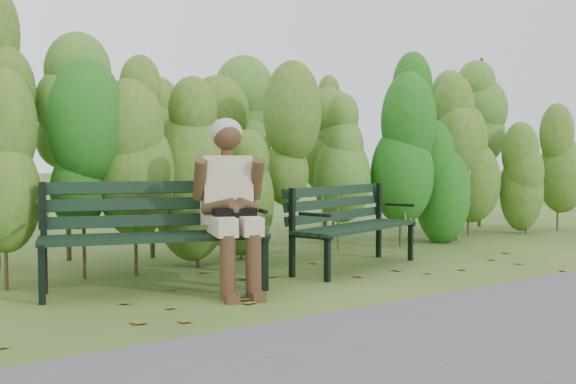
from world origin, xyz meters
TOP-DOWN VIEW (x-y plane):
  - ground at (0.00, 0.00)m, footprint 80.00×80.00m
  - footpath at (0.00, -2.20)m, footprint 60.00×2.50m
  - hedge_band at (0.00, 1.86)m, footprint 11.04×1.67m
  - leaf_litter at (-0.59, -0.24)m, footprint 5.34×2.19m
  - bench_left at (-1.17, 0.53)m, footprint 1.82×1.06m
  - bench_right at (0.80, 0.48)m, footprint 1.64×0.94m
  - seated_woman at (-0.68, 0.18)m, footprint 0.62×0.88m

SIDE VIEW (x-z plane):
  - ground at x=0.00m, z-range 0.00..0.00m
  - leaf_litter at x=-0.59m, z-range 0.00..0.01m
  - footpath at x=0.00m, z-range 0.00..0.01m
  - bench_right at x=0.80m, z-range 0.07..0.85m
  - bench_left at x=-1.17m, z-range 0.08..0.94m
  - seated_woman at x=-0.68m, z-range 0.07..1.44m
  - hedge_band at x=0.00m, z-range 0.05..2.47m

